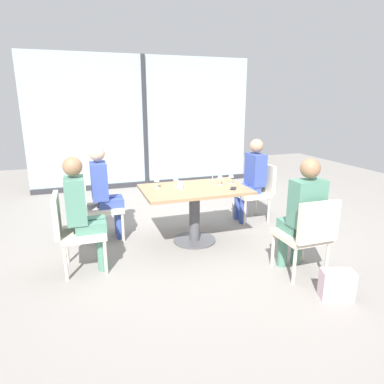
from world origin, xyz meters
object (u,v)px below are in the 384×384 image
wine_glass_0 (231,174)px  chair_far_right (257,189)px  chair_far_left (97,204)px  handbag_0 (337,284)px  chair_front_right (307,232)px  wine_glass_3 (220,175)px  coffee_cup (180,185)px  wine_glass_4 (176,177)px  wine_glass_1 (157,178)px  person_front_right (302,210)px  chair_side_end (73,228)px  person_side_end (82,209)px  person_far_right (252,176)px  person_far_left (104,188)px  cell_phone_on_table (233,188)px  dining_table_main (194,202)px

wine_glass_0 → chair_far_right: bearing=33.5°
chair_far_left → handbag_0: 3.00m
chair_front_right → wine_glass_3: size_ratio=4.70×
wine_glass_3 → coffee_cup: (-0.54, 0.00, -0.09)m
wine_glass_3 → wine_glass_4: bearing=170.2°
chair_far_left → wine_glass_1: bearing=-24.7°
person_front_right → wine_glass_0: (-0.27, 1.19, 0.16)m
chair_front_right → chair_side_end: 2.46m
person_front_right → wine_glass_1: bearing=134.5°
person_side_end → coffee_cup: (1.20, 0.37, 0.08)m
chair_front_right → person_far_right: person_far_right is taller
handbag_0 → person_far_right: bearing=103.5°
wine_glass_4 → handbag_0: bearing=-60.3°
wine_glass_0 → wine_glass_3: bearing=-173.8°
chair_side_end → coffee_cup: 1.39m
person_far_right → person_side_end: (-2.46, -0.82, 0.00)m
person_far_right → wine_glass_3: bearing=-147.7°
person_far_right → wine_glass_0: (-0.55, -0.44, 0.16)m
wine_glass_3 → person_side_end: bearing=-168.3°
handbag_0 → coffee_cup: bearing=140.3°
person_far_left → wine_glass_3: (1.45, -0.45, 0.16)m
chair_far_right → wine_glass_3: bearing=-151.2°
person_far_right → wine_glass_4: bearing=-164.7°
person_front_right → wine_glass_3: 1.26m
chair_far_right → person_side_end: (-2.57, -0.82, 0.20)m
wine_glass_1 → cell_phone_on_table: (0.91, -0.34, -0.13)m
dining_table_main → person_front_right: bearing=-54.7°
cell_phone_on_table → handbag_0: bearing=-44.4°
wine_glass_3 → coffee_cup: size_ratio=2.06×
person_front_right → cell_phone_on_table: 1.00m
dining_table_main → chair_far_right: size_ratio=1.53×
coffee_cup → cell_phone_on_table: coffee_cup is taller
person_far_right → person_side_end: bearing=-161.7°
chair_far_right → chair_side_end: size_ratio=1.00×
chair_far_right → cell_phone_on_table: 1.04m
dining_table_main → chair_front_right: 1.48m
chair_side_end → person_far_right: size_ratio=0.69×
chair_front_right → handbag_0: 0.57m
chair_far_right → wine_glass_4: (-1.40, -0.35, 0.37)m
wine_glass_4 → cell_phone_on_table: bearing=-26.5°
chair_far_left → wine_glass_3: wine_glass_3 is taller
chair_front_right → person_far_left: size_ratio=0.69×
person_side_end → wine_glass_1: size_ratio=6.81×
dining_table_main → chair_side_end: (-1.49, -0.33, -0.05)m
chair_front_right → handbag_0: size_ratio=2.90×
dining_table_main → wine_glass_3: size_ratio=7.20×
dining_table_main → person_side_end: bearing=-166.7°
wine_glass_3 → handbag_0: bearing=-74.9°
wine_glass_1 → chair_far_left: bearing=155.3°
dining_table_main → person_far_left: person_far_left is taller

